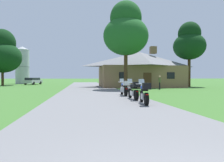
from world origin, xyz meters
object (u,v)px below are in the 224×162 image
parked_silver_suv_far_left (33,81)px  tree_left_far (2,53)px  motorcycle_blue_nearest_to_camera (144,93)px  metal_silo_distant (22,65)px  tree_right_of_lodge (189,43)px  motorcycle_blue_farthest_in_row (124,88)px  motorcycle_black_second_in_row (134,91)px  tree_by_lodge_front (126,31)px  bystander_olive_shirt_near_lodge (160,82)px

parked_silver_suv_far_left → tree_left_far: bearing=-118.0°
motorcycle_blue_nearest_to_camera → metal_silo_distant: size_ratio=0.24×
metal_silo_distant → tree_right_of_lodge: bearing=-33.1°
tree_right_of_lodge → parked_silver_suv_far_left: bearing=152.4°
motorcycle_blue_farthest_in_row → tree_right_of_lodge: 20.49m
motorcycle_black_second_in_row → tree_by_lodge_front: size_ratio=0.20×
motorcycle_black_second_in_row → metal_silo_distant: size_ratio=0.24×
motorcycle_blue_nearest_to_camera → parked_silver_suv_far_left: (-13.07, 33.04, 0.16)m
bystander_olive_shirt_near_lodge → tree_right_of_lodge: bearing=-37.2°
tree_left_far → parked_silver_suv_far_left: tree_left_far is taller
motorcycle_blue_farthest_in_row → bystander_olive_shirt_near_lodge: 10.03m
motorcycle_black_second_in_row → metal_silo_distant: bearing=113.5°
motorcycle_blue_nearest_to_camera → motorcycle_black_second_in_row: size_ratio=1.00×
motorcycle_black_second_in_row → tree_left_far: tree_left_far is taller
motorcycle_blue_farthest_in_row → parked_silver_suv_far_left: (-13.09, 28.04, 0.17)m
metal_silo_distant → tree_by_lodge_front: bearing=-53.7°
motorcycle_black_second_in_row → tree_by_lodge_front: bearing=78.9°
parked_silver_suv_far_left → tree_by_lodge_front: bearing=-37.1°
motorcycle_blue_farthest_in_row → tree_by_lodge_front: (1.97, 8.45, 6.39)m
motorcycle_black_second_in_row → tree_by_lodge_front: 13.03m
bystander_olive_shirt_near_lodge → parked_silver_suv_far_left: bystander_olive_shirt_near_lodge is taller
metal_silo_distant → parked_silver_suv_far_left: 7.69m
tree_right_of_lodge → parked_silver_suv_far_left: size_ratio=2.05×
motorcycle_blue_nearest_to_camera → metal_silo_distant: bearing=120.8°
motorcycle_black_second_in_row → motorcycle_blue_farthest_in_row: same height
motorcycle_black_second_in_row → motorcycle_blue_farthest_in_row: 2.74m
motorcycle_blue_nearest_to_camera → tree_right_of_lodge: size_ratio=0.21×
motorcycle_blue_farthest_in_row → parked_silver_suv_far_left: 30.94m
tree_left_far → tree_right_of_lodge: bearing=-17.0°
motorcycle_black_second_in_row → bystander_olive_shirt_near_lodge: size_ratio=1.25×
bystander_olive_shirt_near_lodge → parked_silver_suv_far_left: bearing=56.1°
motorcycle_blue_farthest_in_row → metal_silo_distant: 37.92m
motorcycle_black_second_in_row → metal_silo_distant: metal_silo_distant is taller
motorcycle_blue_nearest_to_camera → tree_left_far: bearing=128.7°
bystander_olive_shirt_near_lodge → tree_right_of_lodge: 11.29m
tree_left_far → motorcycle_black_second_in_row: bearing=-56.7°
motorcycle_blue_nearest_to_camera → tree_left_far: (-17.28, 28.59, 5.23)m
motorcycle_blue_nearest_to_camera → tree_by_lodge_front: bearing=89.1°
tree_left_far → tree_right_of_lodge: 32.08m
motorcycle_blue_farthest_in_row → tree_left_far: bearing=126.1°
motorcycle_blue_nearest_to_camera → metal_silo_distant: metal_silo_distant is taller
bystander_olive_shirt_near_lodge → tree_by_lodge_front: (-4.08, 0.46, 6.07)m
motorcycle_black_second_in_row → bystander_olive_shirt_near_lodge: bystander_olive_shirt_near_lodge is taller
parked_silver_suv_far_left → motorcycle_blue_farthest_in_row: bearing=-49.6°
motorcycle_blue_nearest_to_camera → bystander_olive_shirt_near_lodge: 14.34m
motorcycle_blue_farthest_in_row → tree_left_far: 29.71m
tree_left_far → metal_silo_distant: size_ratio=1.18×
tree_by_lodge_front → tree_right_of_lodge: (11.40, 5.76, -0.13)m
metal_silo_distant → parked_silver_suv_far_left: size_ratio=1.74×
motorcycle_black_second_in_row → tree_left_far: size_ratio=0.21×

